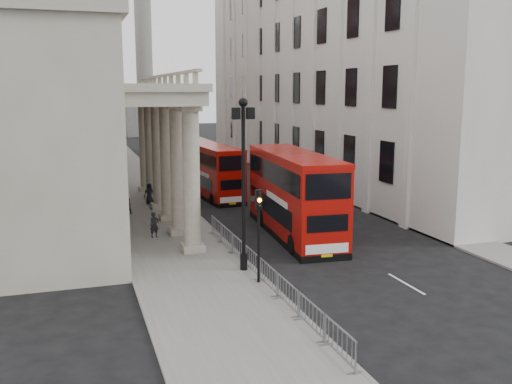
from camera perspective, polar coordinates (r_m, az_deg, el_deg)
name	(u,v)px	position (r m, az deg, el deg)	size (l,w,h in m)	color
ground	(284,298)	(24.85, 2.84, -10.57)	(260.00, 260.00, 0.00)	black
sidewalk_west	(135,188)	(52.70, -11.97, 0.40)	(6.00, 140.00, 0.12)	slate
sidewalk_east	(304,179)	(56.80, 4.81, 1.28)	(3.00, 140.00, 0.12)	slate
kerb	(168,186)	(53.08, -8.81, 0.58)	(0.20, 140.00, 0.14)	slate
portico_building	(35,134)	(39.85, -21.20, 5.46)	(9.00, 28.00, 12.00)	gray
brick_building	(47,70)	(69.77, -20.21, 11.36)	(9.00, 32.00, 22.00)	maroon
west_building_far	(54,83)	(101.73, -19.58, 10.26)	(9.00, 30.00, 20.00)	gray
east_building	(321,53)	(59.07, 6.52, 13.69)	(8.00, 55.00, 25.00)	#BBB8AF
monument_column	(144,52)	(114.82, -11.14, 13.56)	(8.00, 8.00, 54.20)	#60605E
lamp_post_south	(243,173)	(27.12, -1.27, 1.93)	(1.05, 0.44, 8.32)	black
lamp_post_mid	(181,143)	(42.59, -7.52, 4.84)	(1.05, 0.44, 8.32)	black
lamp_post_north	(151,129)	(58.34, -10.43, 6.18)	(1.05, 0.44, 8.32)	black
traffic_light	(259,219)	(25.58, 0.27, -2.68)	(0.28, 0.33, 4.30)	black
crowd_barriers	(260,269)	(26.49, 0.41, -7.69)	(0.50, 18.75, 1.10)	gray
bus_near	(294,193)	(34.71, 3.80, -0.06)	(3.74, 11.93, 5.07)	#A10C07
bus_far	(212,170)	(47.60, -4.39, 2.23)	(3.10, 10.13, 4.31)	#A50C07
pedestrian_a	(154,225)	(34.50, -10.14, -3.26)	(0.56, 0.36, 1.52)	black
pedestrian_b	(126,204)	(41.28, -12.83, -1.14)	(0.75, 0.58, 1.54)	black
pedestrian_c	(149,194)	(44.64, -10.62, -0.17)	(0.79, 0.51, 1.61)	black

